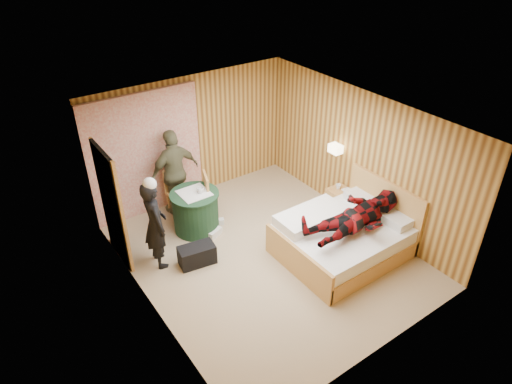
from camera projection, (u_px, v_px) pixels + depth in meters
floor at (266, 254)px, 7.90m from camera, size 4.20×5.00×0.01m
ceiling at (268, 120)px, 6.58m from camera, size 4.20×5.00×0.01m
wall_back at (192, 138)px, 8.97m from camera, size 4.20×0.02×2.50m
wall_left at (143, 240)px, 6.22m from camera, size 0.02×5.00×2.50m
wall_right at (360, 158)px, 8.27m from camera, size 0.02×5.00×2.50m
curtain at (146, 155)px, 8.46m from camera, size 2.20×0.08×2.40m
doorway at (112, 206)px, 7.33m from camera, size 0.06×0.90×2.05m
wall_lamp at (336, 149)px, 8.46m from camera, size 0.26×0.24×0.16m
bed at (343, 237)px, 7.79m from camera, size 2.06×1.62×1.12m
nightstand at (341, 203)px, 8.75m from camera, size 0.42×0.56×0.55m
round_table at (196, 211)px, 8.32m from camera, size 0.89×0.89×0.79m
chair_far at (177, 188)px, 8.73m from camera, size 0.44×0.44×0.93m
chair_near at (201, 196)px, 8.41m from camera, size 0.58×0.58×1.01m
duffel_bag at (197, 255)px, 7.62m from camera, size 0.65×0.41×0.34m
sneaker_left at (217, 222)px, 8.62m from camera, size 0.27×0.20×0.11m
sneaker_right at (215, 233)px, 8.31m from camera, size 0.32×0.22×0.13m
woman_standing at (155, 225)px, 7.32m from camera, size 0.44×0.61×1.56m
man_at_table at (175, 172)px, 8.59m from camera, size 1.04×0.50×1.72m
man_on_bed at (359, 210)px, 7.29m from camera, size 0.86×0.67×1.77m
book_lower at (345, 192)px, 8.57m from camera, size 0.19×0.24×0.02m
book_upper at (345, 191)px, 8.56m from camera, size 0.26×0.28×0.02m
cup_nightstand at (338, 187)px, 8.67m from camera, size 0.12×0.12×0.09m
cup_table at (200, 190)px, 8.11m from camera, size 0.14×0.14×0.10m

